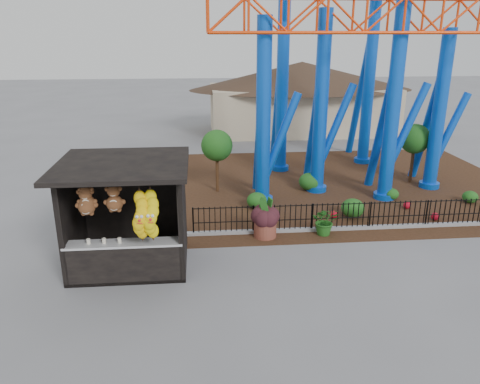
{
  "coord_description": "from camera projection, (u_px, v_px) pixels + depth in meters",
  "views": [
    {
      "loc": [
        -0.95,
        -11.33,
        6.4
      ],
      "look_at": [
        0.21,
        1.5,
        2.0
      ],
      "focal_mm": 35.0,
      "sensor_mm": 36.0,
      "label": 1
    }
  ],
  "objects": [
    {
      "name": "mulch_bed",
      "position": [
        312.0,
        185.0,
        20.7
      ],
      "size": [
        18.0,
        12.0,
        0.02
      ],
      "primitive_type": "cube",
      "color": "#331E11",
      "rests_on": "ground"
    },
    {
      "name": "potted_plant",
      "position": [
        325.0,
        221.0,
        15.48
      ],
      "size": [
        0.98,
        0.88,
        0.98
      ],
      "primitive_type": "imported",
      "rotation": [
        0.0,
        0.0,
        -0.14
      ],
      "color": "#195519",
      "rests_on": "ground"
    },
    {
      "name": "prize_booth",
      "position": [
        127.0,
        218.0,
        12.94
      ],
      "size": [
        3.5,
        3.4,
        3.12
      ],
      "color": "black",
      "rests_on": "ground"
    },
    {
      "name": "terracotta_planter",
      "position": [
        265.0,
        228.0,
        15.37
      ],
      "size": [
        0.89,
        0.89,
        0.62
      ],
      "primitive_type": "cylinder",
      "rotation": [
        0.0,
        0.0,
        -0.22
      ],
      "color": "brown",
      "rests_on": "ground"
    },
    {
      "name": "curb",
      "position": [
        346.0,
        228.0,
        15.98
      ],
      "size": [
        18.0,
        0.18,
        0.12
      ],
      "primitive_type": "cube",
      "color": "gray",
      "rests_on": "ground"
    },
    {
      "name": "landscaping",
      "position": [
        333.0,
        195.0,
        18.42
      ],
      "size": [
        9.16,
        4.37,
        0.75
      ],
      "color": "#1C5017",
      "rests_on": "mulch_bed"
    },
    {
      "name": "ground",
      "position": [
        237.0,
        279.0,
        12.83
      ],
      "size": [
        120.0,
        120.0,
        0.0
      ],
      "primitive_type": "plane",
      "color": "slate",
      "rests_on": "ground"
    },
    {
      "name": "roller_coaster",
      "position": [
        345.0,
        32.0,
        18.94
      ],
      "size": [
        11.0,
        6.37,
        10.82
      ],
      "color": "blue",
      "rests_on": "ground"
    },
    {
      "name": "picket_fence",
      "position": [
        373.0,
        215.0,
        15.91
      ],
      "size": [
        12.2,
        0.06,
        1.0
      ],
      "primitive_type": null,
      "color": "black",
      "rests_on": "ground"
    },
    {
      "name": "planter_foliage",
      "position": [
        265.0,
        210.0,
        15.17
      ],
      "size": [
        0.7,
        0.7,
        0.64
      ],
      "primitive_type": "ellipsoid",
      "color": "black",
      "rests_on": "terracotta_planter"
    },
    {
      "name": "pavilion",
      "position": [
        301.0,
        85.0,
        31.2
      ],
      "size": [
        15.0,
        15.0,
        4.8
      ],
      "color": "#BFAD8C",
      "rests_on": "ground"
    }
  ]
}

